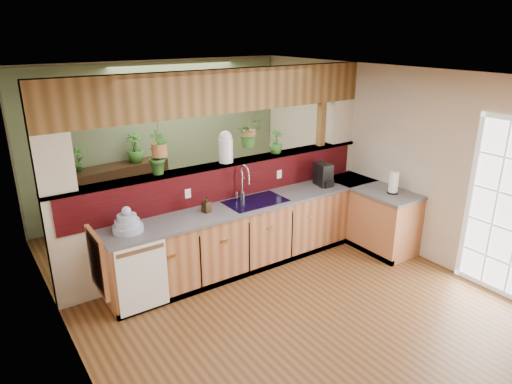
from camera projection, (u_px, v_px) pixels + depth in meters
ground at (284, 299)px, 5.49m from camera, size 4.60×7.00×0.01m
ceiling at (289, 78)px, 4.62m from camera, size 4.60×7.00×0.01m
wall_back at (161, 139)px, 7.78m from camera, size 4.60×0.02×2.60m
wall_left at (70, 252)px, 3.84m from camera, size 0.02×7.00×2.60m
wall_right at (418, 165)px, 6.27m from camera, size 0.02×7.00×2.60m
pass_through_partition at (227, 176)px, 6.16m from camera, size 4.60×0.21×2.60m
pass_through_ledge at (224, 164)px, 6.08m from camera, size 4.60×0.21×0.04m
header_beam at (223, 91)px, 5.76m from camera, size 4.60×0.15×0.55m
sage_backwall at (161, 139)px, 7.76m from camera, size 4.55×0.02×2.55m
countertop at (294, 225)px, 6.46m from camera, size 4.14×1.52×0.90m
dishwasher at (143, 278)px, 5.07m from camera, size 0.58×0.03×0.82m
navy_sink at (256, 207)px, 6.11m from camera, size 0.82×0.50×0.18m
french_door at (507, 212)px, 5.33m from camera, size 0.06×1.02×2.16m
framed_print at (98, 262)px, 3.15m from camera, size 0.04×0.35×0.45m
faucet at (244, 181)px, 6.07m from camera, size 0.22×0.21×0.49m
dish_stack at (128, 224)px, 5.15m from camera, size 0.35×0.35×0.30m
soap_dispenser at (206, 204)px, 5.69m from camera, size 0.11×0.11×0.21m
coffee_maker at (324, 175)px, 6.65m from camera, size 0.18×0.30×0.33m
paper_towel at (394, 183)px, 6.33m from camera, size 0.16×0.16×0.33m
glass_jar at (226, 147)px, 6.02m from camera, size 0.19×0.19×0.42m
ledge_plant_left at (159, 156)px, 5.52m from camera, size 0.29×0.26×0.45m
ledge_plant_right at (276, 141)px, 6.47m from camera, size 0.23×0.23×0.35m
hanging_plant_a at (158, 137)px, 5.44m from camera, size 0.24×0.19×0.52m
hanging_plant_b at (249, 121)px, 6.11m from camera, size 0.39×0.36×0.50m
shelving_console at (121, 197)px, 7.40m from camera, size 1.64×0.64×1.07m
shelf_plant_a at (78, 159)px, 6.85m from camera, size 0.20×0.13×0.37m
shelf_plant_b at (135, 148)px, 7.31m from camera, size 0.32×0.32×0.48m
floor_plant at (222, 195)px, 7.96m from camera, size 0.67×0.60×0.68m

